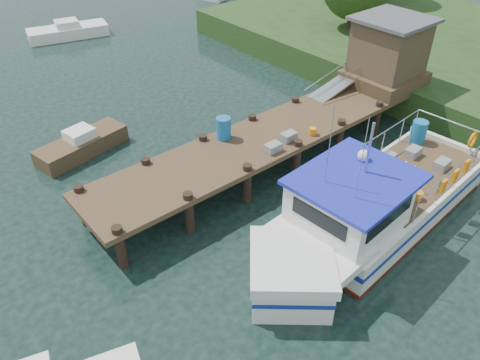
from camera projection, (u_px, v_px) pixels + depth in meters
ground_plane at (235, 180)px, 18.11m from camera, size 160.00×160.00×0.00m
dock at (351, 81)px, 20.18m from camera, size 16.60×3.00×4.78m
lobster_boat at (369, 210)px, 15.15m from camera, size 11.16×3.86×5.29m
moored_rowboat at (82, 144)px, 19.45m from camera, size 4.00×2.00×1.11m
moored_b at (68, 31)px, 31.03m from camera, size 5.33×2.86×1.12m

